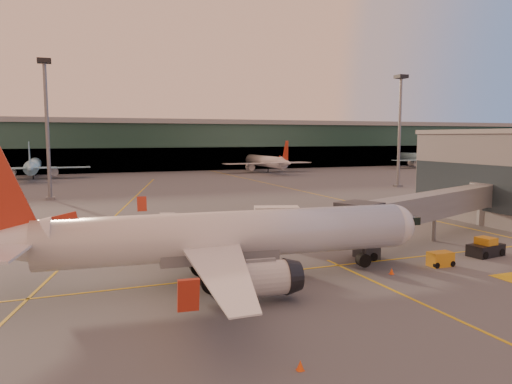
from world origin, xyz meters
name	(u,v)px	position (x,y,z in m)	size (l,w,h in m)	color
ground	(316,287)	(0.00, 0.00, 0.00)	(600.00, 600.00, 0.00)	#4C4F54
taxi_markings	(137,212)	(-7.32, 44.49, 0.01)	(100.12, 173.00, 0.01)	gold
terminal	(116,145)	(0.00, 141.79, 8.76)	(400.00, 20.00, 17.60)	#19382D
mast_west_near	(47,119)	(-20.00, 66.00, 14.86)	(2.40, 2.40, 25.60)	slate
mast_east_near	(400,122)	(55.00, 62.00, 14.86)	(2.40, 2.40, 25.60)	slate
distant_aircraft_row	(49,178)	(-21.00, 118.00, 0.00)	(290.00, 34.00, 13.00)	#8BCCE9
main_airplane	(216,238)	(-6.86, 4.11, 3.59)	(36.65, 33.07, 11.06)	silver
jet_bridge	(440,205)	(21.77, 11.02, 3.87)	(31.09, 15.02, 5.59)	slate
catering_truck	(277,221)	(4.24, 17.06, 2.18)	(5.37, 3.61, 3.84)	red
gpu_cart	(441,259)	(13.39, 1.41, 0.63)	(2.27, 1.38, 1.29)	orange
pushback_tug	(486,248)	(20.28, 2.87, 0.74)	(3.79, 2.41, 1.83)	black
cone_nose	(434,255)	(14.91, 4.00, 0.30)	(0.48, 0.48, 0.61)	#FF500D
cone_wing_right	(300,365)	(-7.42, -12.05, 0.25)	(0.41, 0.41, 0.52)	#FF500D
cone_wing_left	(170,236)	(-6.75, 22.54, 0.24)	(0.40, 0.40, 0.50)	#FF500D
cone_fwd	(392,271)	(7.66, 0.81, 0.26)	(0.42, 0.42, 0.53)	#FF500D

